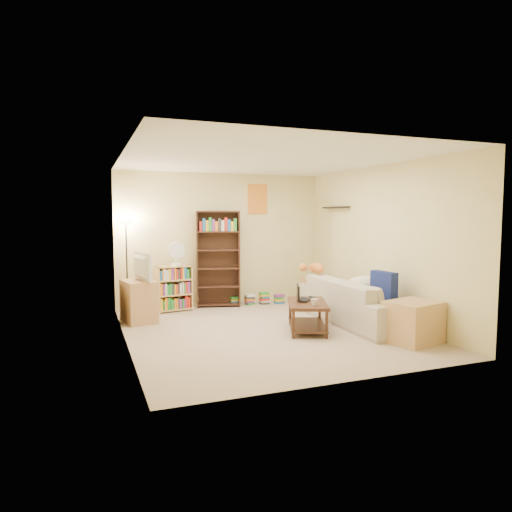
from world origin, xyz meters
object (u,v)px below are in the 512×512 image
at_px(sofa, 358,301).
at_px(end_cabinet, 413,322).
at_px(television, 138,267).
at_px(desk_fan, 176,253).
at_px(mug, 314,302).
at_px(tv_stand, 139,301).
at_px(short_bookshelf, 174,288).
at_px(tabby_cat, 314,268).
at_px(coffee_table, 307,312).
at_px(tall_bookshelf, 218,256).
at_px(floor_lamp, 126,239).
at_px(side_table, 316,292).
at_px(laptop, 308,300).

height_order(sofa, end_cabinet, sofa).
bearing_deg(television, desk_fan, -61.35).
bearing_deg(mug, tv_stand, 141.77).
distance_m(desk_fan, end_cabinet, 4.11).
xyz_separation_m(sofa, television, (-3.25, 1.27, 0.54)).
relative_size(short_bookshelf, end_cabinet, 1.23).
bearing_deg(sofa, tabby_cat, 18.61).
xyz_separation_m(coffee_table, tall_bookshelf, (-0.71, 2.24, 0.66)).
bearing_deg(mug, tabby_cat, 62.30).
bearing_deg(mug, floor_lamp, 132.08).
bearing_deg(desk_fan, short_bookshelf, 136.82).
height_order(sofa, tv_stand, sofa).
height_order(sofa, television, television).
bearing_deg(desk_fan, mug, -57.54).
bearing_deg(mug, television, 141.77).
relative_size(tv_stand, television, 0.87).
bearing_deg(desk_fan, end_cabinet, -50.63).
xyz_separation_m(coffee_table, short_bookshelf, (-1.57, 2.11, 0.13)).
distance_m(coffee_table, mug, 0.34).
xyz_separation_m(floor_lamp, end_cabinet, (3.39, -3.35, -1.01)).
xyz_separation_m(mug, side_table, (1.03, 1.86, -0.20)).
xyz_separation_m(tabby_cat, tv_stand, (-2.96, 0.35, -0.45)).
height_order(coffee_table, tv_stand, tv_stand).
height_order(tall_bookshelf, desk_fan, tall_bookshelf).
bearing_deg(sofa, desk_fan, 54.33).
xyz_separation_m(tabby_cat, television, (-2.96, 0.35, 0.10)).
height_order(television, desk_fan, desk_fan).
height_order(short_bookshelf, desk_fan, desk_fan).
distance_m(coffee_table, end_cabinet, 1.48).
xyz_separation_m(tv_stand, tall_bookshelf, (1.54, 0.77, 0.61)).
relative_size(coffee_table, television, 1.43).
height_order(mug, desk_fan, desk_fan).
height_order(tabby_cat, mug, tabby_cat).
distance_m(mug, tv_stand, 2.83).
relative_size(mug, floor_lamp, 0.08).
relative_size(short_bookshelf, desk_fan, 1.92).
bearing_deg(side_table, floor_lamp, 168.06).
relative_size(tabby_cat, end_cabinet, 0.82).
bearing_deg(side_table, coffee_table, -122.05).
height_order(coffee_table, floor_lamp, floor_lamp).
bearing_deg(floor_lamp, laptop, -42.92).
relative_size(tv_stand, floor_lamp, 0.41).
distance_m(sofa, floor_lamp, 4.06).
distance_m(side_table, end_cabinet, 2.64).
relative_size(tabby_cat, tall_bookshelf, 0.31).
distance_m(tabby_cat, desk_fan, 2.43).
xyz_separation_m(tall_bookshelf, floor_lamp, (-1.64, 0.05, 0.35)).
relative_size(tabby_cat, side_table, 0.98).
distance_m(mug, television, 2.86).
bearing_deg(sofa, mug, 115.85).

